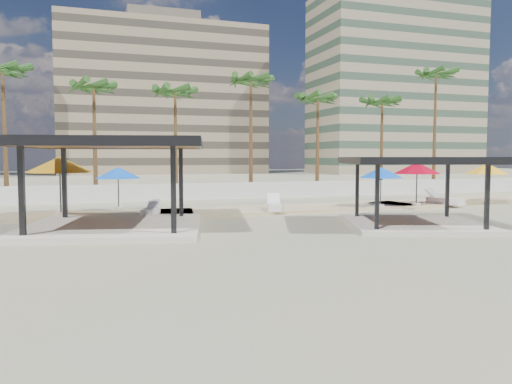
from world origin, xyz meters
TOP-DOWN VIEW (x-y plane):
  - ground at (0.00, 0.00)m, footprint 200.00×200.00m
  - promenade at (2.00, 7.67)m, footprint 44.45×7.97m
  - boundary_wall at (0.00, 16.00)m, footprint 56.00×0.30m
  - building_mid at (4.00, 78.00)m, footprint 38.00×16.00m
  - building_east at (48.00, 66.00)m, footprint 32.00×15.00m
  - pavilion_central at (4.62, -1.08)m, footprint 7.85×7.85m
  - pavilion_west at (-8.41, 2.12)m, footprint 9.16×9.16m
  - umbrella_b at (-10.79, 7.04)m, footprint 3.72×3.72m
  - umbrella_c at (9.68, 5.80)m, footprint 3.70×3.70m
  - umbrella_d at (7.15, 5.80)m, footprint 2.68×2.68m
  - umbrella_e at (15.31, 6.14)m, footprint 3.75×3.75m
  - umbrella_f at (-7.83, 9.20)m, footprint 3.32×3.32m
  - lounger_a at (-6.41, 5.84)m, footprint 1.22×1.99m
  - lounger_b at (0.38, 5.85)m, footprint 1.39×2.40m
  - lounger_c at (11.79, 5.85)m, footprint 1.50×2.51m
  - palm_b at (-15.00, 18.70)m, footprint 3.00×3.00m
  - palm_c at (-9.00, 18.10)m, footprint 3.00×3.00m
  - palm_d at (-3.00, 18.90)m, footprint 3.00×3.00m
  - palm_e at (3.00, 18.40)m, footprint 3.00×3.00m
  - palm_f at (9.00, 18.60)m, footprint 3.00×3.00m
  - palm_g at (15.00, 18.20)m, footprint 3.00×3.00m
  - palm_h at (21.00, 18.80)m, footprint 3.00×3.00m

SIDE VIEW (x-z plane):
  - ground at x=0.00m, z-range 0.00..0.00m
  - promenade at x=2.00m, z-range -0.06..0.18m
  - lounger_a at x=-6.41m, z-range -0.01..0.71m
  - lounger_b at x=0.38m, z-range -0.04..0.82m
  - lounger_c at x=11.79m, z-range -0.05..0.85m
  - boundary_wall at x=0.00m, z-range 0.00..1.20m
  - pavilion_central at x=4.62m, z-range 0.30..3.43m
  - umbrella_d at x=7.15m, z-range 1.02..3.36m
  - umbrella_f at x=-7.83m, z-range 1.03..3.41m
  - pavilion_west at x=-8.41m, z-range 0.38..4.27m
  - umbrella_e at x=15.31m, z-range 1.09..3.61m
  - umbrella_c at x=9.68m, z-range 1.13..3.76m
  - umbrella_b at x=-10.79m, z-range 1.24..4.21m
  - palm_g at x=15.00m, z-range 3.25..12.03m
  - palm_f at x=9.00m, z-range 3.30..12.19m
  - palm_d at x=-3.00m, z-range 3.35..12.33m
  - palm_c at x=-9.00m, z-range 3.35..12.35m
  - palm_b at x=-15.00m, z-range 3.79..13.79m
  - palm_e at x=3.00m, z-range 3.81..13.85m
  - palm_h at x=21.00m, z-range 4.46..16.03m
  - building_mid at x=4.00m, z-range -0.93..29.47m
  - building_east at x=48.00m, z-range -0.93..35.47m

